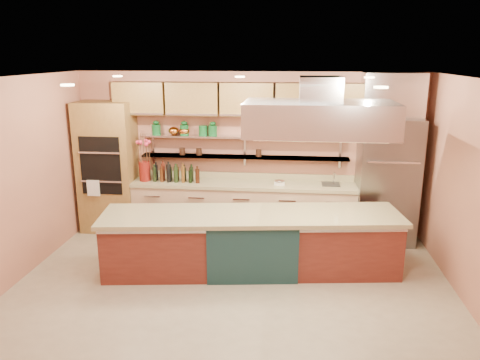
# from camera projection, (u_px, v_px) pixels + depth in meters

# --- Properties ---
(floor) EXTENTS (6.00, 5.00, 0.02)m
(floor) POSITION_uv_depth(u_px,v_px,m) (230.00, 295.00, 6.21)
(floor) COLOR tan
(floor) RESTS_ON ground
(ceiling) EXTENTS (6.00, 5.00, 0.02)m
(ceiling) POSITION_uv_depth(u_px,v_px,m) (229.00, 79.00, 5.48)
(ceiling) COLOR black
(ceiling) RESTS_ON wall_back
(wall_back) EXTENTS (6.00, 0.04, 2.80)m
(wall_back) POSITION_uv_depth(u_px,v_px,m) (248.00, 153.00, 8.24)
(wall_back) COLOR #B16E53
(wall_back) RESTS_ON floor
(wall_front) EXTENTS (6.00, 0.04, 2.80)m
(wall_front) POSITION_uv_depth(u_px,v_px,m) (186.00, 290.00, 3.45)
(wall_front) COLOR #B16E53
(wall_front) RESTS_ON floor
(wall_left) EXTENTS (0.04, 5.00, 2.80)m
(wall_left) POSITION_uv_depth(u_px,v_px,m) (4.00, 186.00, 6.16)
(wall_left) COLOR #B16E53
(wall_left) RESTS_ON floor
(oven_stack) EXTENTS (0.95, 0.64, 2.30)m
(oven_stack) POSITION_uv_depth(u_px,v_px,m) (108.00, 167.00, 8.26)
(oven_stack) COLOR olive
(oven_stack) RESTS_ON floor
(refrigerator) EXTENTS (0.95, 0.72, 2.10)m
(refrigerator) POSITION_uv_depth(u_px,v_px,m) (387.00, 181.00, 7.75)
(refrigerator) COLOR slate
(refrigerator) RESTS_ON floor
(back_counter) EXTENTS (3.84, 0.64, 0.93)m
(back_counter) POSITION_uv_depth(u_px,v_px,m) (243.00, 208.00, 8.21)
(back_counter) COLOR tan
(back_counter) RESTS_ON floor
(wall_shelf_lower) EXTENTS (3.60, 0.26, 0.03)m
(wall_shelf_lower) POSITION_uv_depth(u_px,v_px,m) (244.00, 157.00, 8.14)
(wall_shelf_lower) COLOR silver
(wall_shelf_lower) RESTS_ON wall_back
(wall_shelf_upper) EXTENTS (3.60, 0.26, 0.03)m
(wall_shelf_upper) POSITION_uv_depth(u_px,v_px,m) (244.00, 137.00, 8.05)
(wall_shelf_upper) COLOR silver
(wall_shelf_upper) RESTS_ON wall_back
(upper_cabinets) EXTENTS (4.60, 0.36, 0.55)m
(upper_cabinets) POSITION_uv_depth(u_px,v_px,m) (247.00, 99.00, 7.82)
(upper_cabinets) COLOR olive
(upper_cabinets) RESTS_ON wall_back
(range_hood) EXTENTS (2.00, 1.00, 0.45)m
(range_hood) POSITION_uv_depth(u_px,v_px,m) (319.00, 119.00, 6.24)
(range_hood) COLOR silver
(range_hood) RESTS_ON ceiling
(ceiling_downlights) EXTENTS (4.00, 2.80, 0.02)m
(ceiling_downlights) POSITION_uv_depth(u_px,v_px,m) (231.00, 81.00, 5.68)
(ceiling_downlights) COLOR #FFE5A5
(ceiling_downlights) RESTS_ON ceiling
(island) EXTENTS (4.27, 1.44, 0.87)m
(island) POSITION_uv_depth(u_px,v_px,m) (251.00, 242.00, 6.80)
(island) COLOR maroon
(island) RESTS_ON floor
(flower_vase) EXTENTS (0.26, 0.26, 0.34)m
(flower_vase) POSITION_uv_depth(u_px,v_px,m) (145.00, 171.00, 8.17)
(flower_vase) COLOR maroon
(flower_vase) RESTS_ON back_counter
(oil_bottle_cluster) EXTENTS (0.91, 0.51, 0.28)m
(oil_bottle_cluster) POSITION_uv_depth(u_px,v_px,m) (177.00, 174.00, 8.12)
(oil_bottle_cluster) COLOR black
(oil_bottle_cluster) RESTS_ON back_counter
(kitchen_scale) EXTENTS (0.21, 0.19, 0.10)m
(kitchen_scale) POSITION_uv_depth(u_px,v_px,m) (279.00, 182.00, 7.96)
(kitchen_scale) COLOR silver
(kitchen_scale) RESTS_ON back_counter
(bar_faucet) EXTENTS (0.04, 0.04, 0.22)m
(bar_faucet) POSITION_uv_depth(u_px,v_px,m) (334.00, 178.00, 7.94)
(bar_faucet) COLOR silver
(bar_faucet) RESTS_ON back_counter
(copper_kettle) EXTENTS (0.23, 0.23, 0.14)m
(copper_kettle) POSITION_uv_depth(u_px,v_px,m) (174.00, 131.00, 8.15)
(copper_kettle) COLOR #C06C2C
(copper_kettle) RESTS_ON wall_shelf_upper
(green_canister) EXTENTS (0.16, 0.16, 0.17)m
(green_canister) POSITION_uv_depth(u_px,v_px,m) (203.00, 130.00, 8.09)
(green_canister) COLOR #104B1F
(green_canister) RESTS_ON wall_shelf_upper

